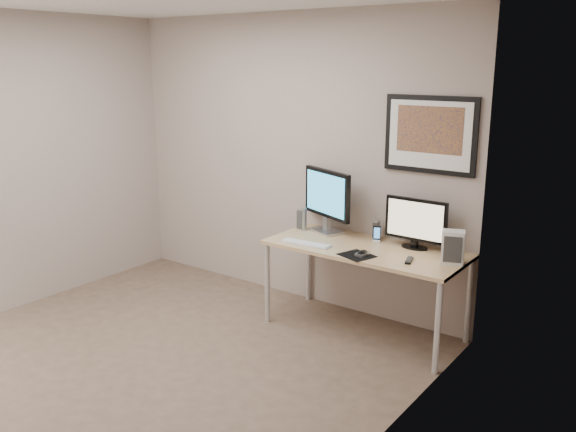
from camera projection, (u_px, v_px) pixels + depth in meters
name	position (u px, v px, depth m)	size (l,w,h in m)	color
floor	(157.00, 360.00, 4.56)	(3.60, 3.60, 0.00)	brown
room	(191.00, 135.00, 4.51)	(3.60, 3.60, 3.60)	white
desk	(365.00, 255.00, 4.88)	(1.60, 0.70, 0.73)	#AB8652
framed_art	(430.00, 135.00, 4.71)	(0.75, 0.04, 0.60)	black
monitor_large	(327.00, 198.00, 5.21)	(0.57, 0.28, 0.55)	#AEAEB3
monitor_tv	(416.00, 222.00, 4.78)	(0.52, 0.12, 0.40)	black
speaker_left	(302.00, 219.00, 5.34)	(0.08, 0.08, 0.19)	#AEAEB3
speaker_right	(376.00, 230.00, 5.08)	(0.06, 0.06, 0.16)	#AEAEB3
phone_dock	(377.00, 234.00, 5.01)	(0.06, 0.06, 0.13)	black
keyboard	(306.00, 243.00, 4.94)	(0.43, 0.12, 0.02)	silver
mousepad	(357.00, 255.00, 4.65)	(0.24, 0.22, 0.00)	black
mouse	(362.00, 253.00, 4.65)	(0.06, 0.11, 0.04)	black
remote	(409.00, 260.00, 4.52)	(0.04, 0.15, 0.02)	black
fan_unit	(453.00, 247.00, 4.45)	(0.16, 0.12, 0.25)	silver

